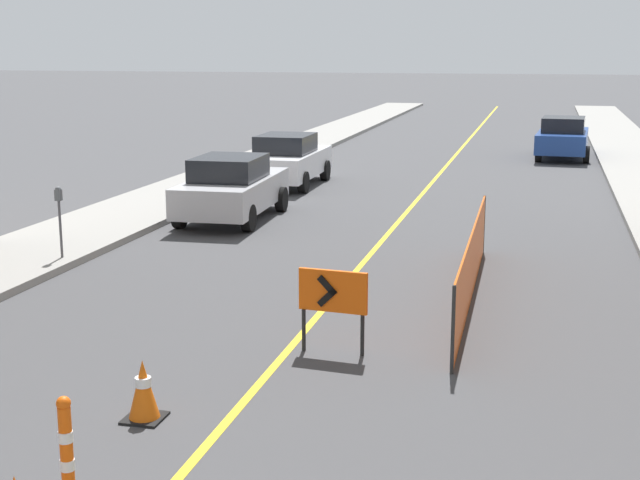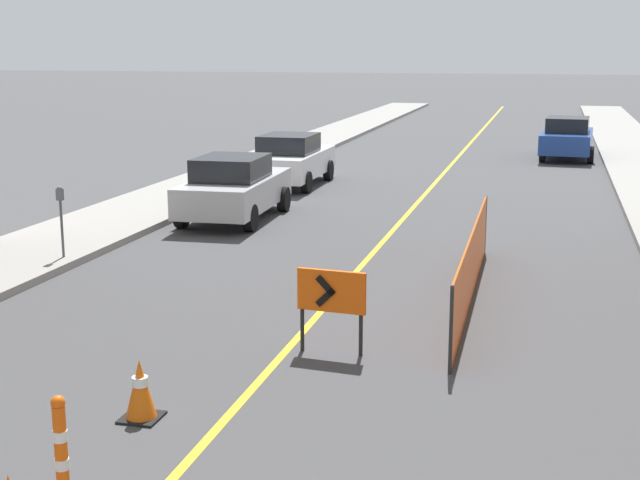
{
  "view_description": "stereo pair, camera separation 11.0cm",
  "coord_description": "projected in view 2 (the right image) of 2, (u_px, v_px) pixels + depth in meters",
  "views": [
    {
      "loc": [
        3.34,
        3.37,
        4.18
      ],
      "look_at": [
        -0.23,
        17.59,
        1.0
      ],
      "focal_mm": 50.0,
      "sensor_mm": 36.0,
      "label": 1
    },
    {
      "loc": [
        3.45,
        3.4,
        4.18
      ],
      "look_at": [
        -0.23,
        17.59,
        1.0
      ],
      "focal_mm": 50.0,
      "sensor_mm": 36.0,
      "label": 2
    }
  ],
  "objects": [
    {
      "name": "lane_stripe",
      "position": [
        448.0,
        169.0,
        31.2
      ],
      "size": [
        0.12,
        69.1,
        0.01
      ],
      "color": "gold",
      "rests_on": "ground_plane"
    },
    {
      "name": "sidewalk_left",
      "position": [
        266.0,
        161.0,
        32.83
      ],
      "size": [
        2.7,
        69.1,
        0.15
      ],
      "color": "gray",
      "rests_on": "ground_plane"
    },
    {
      "name": "traffic_cone_fourth",
      "position": [
        140.0,
        390.0,
        10.16
      ],
      "size": [
        0.45,
        0.45,
        0.72
      ],
      "color": "black",
      "rests_on": "ground_plane"
    },
    {
      "name": "delineator_post_rear",
      "position": [
        62.0,
        463.0,
        8.05
      ],
      "size": [
        0.38,
        0.38,
        1.15
      ],
      "color": "black",
      "rests_on": "ground_plane"
    },
    {
      "name": "arrow_barricade_primary",
      "position": [
        331.0,
        295.0,
        12.25
      ],
      "size": [
        0.99,
        0.15,
        1.19
      ],
      "rotation": [
        0.0,
        0.0,
        -0.09
      ],
      "color": "#EF560C",
      "rests_on": "ground_plane"
    },
    {
      "name": "safety_mesh_fence",
      "position": [
        472.0,
        265.0,
        14.96
      ],
      "size": [
        0.15,
        7.3,
        1.19
      ],
      "rotation": [
        0.0,
        0.0,
        1.58
      ],
      "color": "#EF560C",
      "rests_on": "ground_plane"
    },
    {
      "name": "parked_car_curb_near",
      "position": [
        234.0,
        188.0,
        21.88
      ],
      "size": [
        1.97,
        4.37,
        1.59
      ],
      "rotation": [
        0.0,
        0.0,
        0.04
      ],
      "color": "#B7B7BC",
      "rests_on": "ground_plane"
    },
    {
      "name": "parked_car_curb_mid",
      "position": [
        291.0,
        160.0,
        27.29
      ],
      "size": [
        1.94,
        4.32,
        1.59
      ],
      "rotation": [
        0.0,
        0.0,
        0.01
      ],
      "color": "silver",
      "rests_on": "ground_plane"
    },
    {
      "name": "parked_car_curb_far",
      "position": [
        567.0,
        138.0,
        33.88
      ],
      "size": [
        2.05,
        4.4,
        1.59
      ],
      "rotation": [
        0.0,
        0.0,
        -0.06
      ],
      "color": "navy",
      "rests_on": "ground_plane"
    },
    {
      "name": "parking_meter_near_curb",
      "position": [
        61.0,
        207.0,
        17.28
      ],
      "size": [
        0.12,
        0.11,
        1.41
      ],
      "color": "#4C4C51",
      "rests_on": "sidewalk_left"
    }
  ]
}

